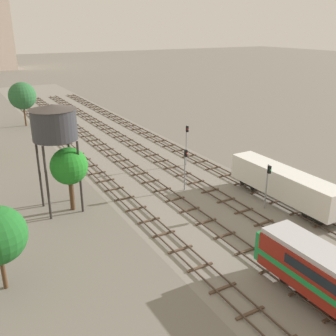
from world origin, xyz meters
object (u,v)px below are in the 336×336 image
signal_post_mid (185,164)px  signal_post_near (187,140)px  freight_boxcar_centre_midfar (284,183)px  signal_post_nearest (267,181)px  water_tower (54,123)px

signal_post_mid → signal_post_near: bearing=56.7°
freight_boxcar_centre_midfar → signal_post_near: bearing=98.7°
signal_post_mid → freight_boxcar_centre_midfar: bearing=-49.3°
signal_post_nearest → signal_post_mid: (-4.78, 8.35, 0.08)m
signal_post_near → signal_post_mid: size_ratio=1.11×
water_tower → signal_post_nearest: 22.23m
signal_post_nearest → signal_post_mid: size_ratio=0.97×
freight_boxcar_centre_midfar → signal_post_mid: size_ratio=2.75×
freight_boxcar_centre_midfar → signal_post_near: size_ratio=2.47×
signal_post_near → signal_post_mid: 8.71m
water_tower → signal_post_near: size_ratio=1.96×
water_tower → signal_post_nearest: water_tower is taller
water_tower → signal_post_near: 20.06m
freight_boxcar_centre_midfar → water_tower: 24.46m
freight_boxcar_centre_midfar → signal_post_mid: signal_post_mid is taller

